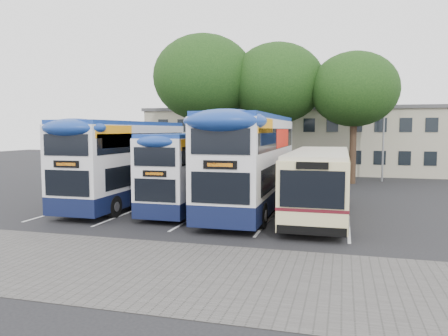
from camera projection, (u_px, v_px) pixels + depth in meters
ground at (263, 235)px, 17.04m from camera, size 120.00×120.00×0.00m
paving_strip at (165, 270)px, 12.76m from camera, size 40.00×6.00×0.01m
bay_lines at (209, 208)px, 22.83m from camera, size 14.12×11.00×0.01m
depot_building at (312, 139)px, 42.70m from camera, size 32.40×8.40×6.20m
lamp_post at (384, 117)px, 34.21m from camera, size 0.25×1.05×9.06m
tree_left at (204, 78)px, 35.49m from camera, size 8.23×8.23×11.81m
tree_mid at (277, 83)px, 34.80m from camera, size 7.51×7.51×11.00m
tree_right at (354, 89)px, 32.70m from camera, size 6.60×6.60×9.94m
bus_dd_left at (127, 159)px, 24.00m from camera, size 2.64×10.89×4.54m
bus_dd_mid at (192, 167)px, 22.87m from camera, size 2.27×9.38×3.91m
bus_dd_right at (252, 159)px, 21.96m from camera, size 2.80×11.55×4.82m
bus_single at (320, 179)px, 20.70m from camera, size 2.66×10.46×3.12m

